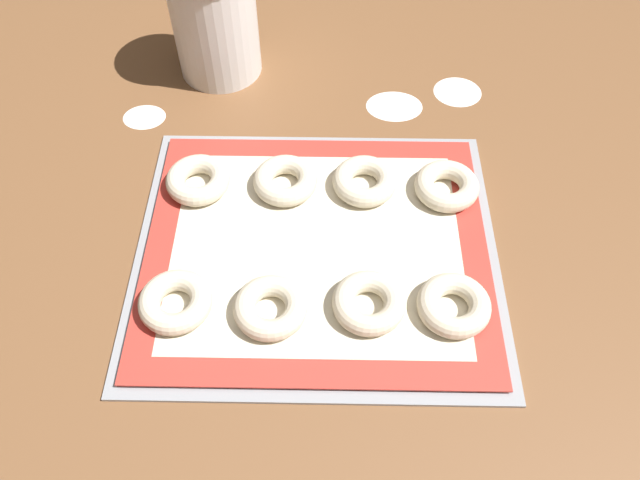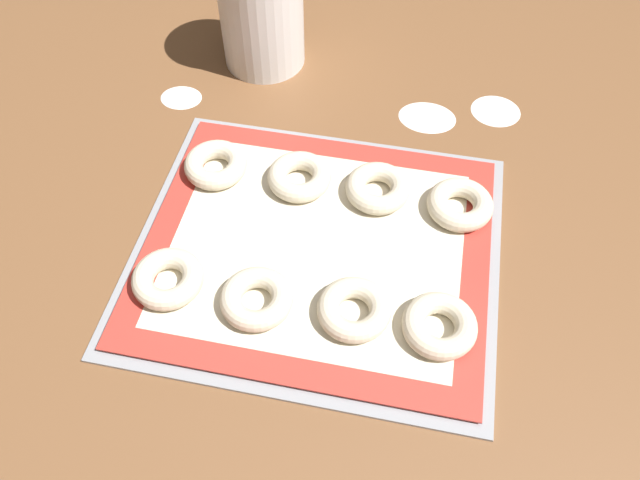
{
  "view_description": "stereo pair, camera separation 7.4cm",
  "coord_description": "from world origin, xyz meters",
  "px_view_note": "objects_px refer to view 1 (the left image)",
  "views": [
    {
      "loc": [
        0.01,
        -0.39,
        0.57
      ],
      "look_at": [
        0.0,
        0.02,
        0.02
      ],
      "focal_mm": 35.0,
      "sensor_mm": 36.0,
      "label": 1
    },
    {
      "loc": [
        0.08,
        -0.38,
        0.57
      ],
      "look_at": [
        0.0,
        0.02,
        0.02
      ],
      "focal_mm": 35.0,
      "sensor_mm": 36.0,
      "label": 2
    }
  ],
  "objects_px": {
    "baking_tray": "(320,250)",
    "bagel_front_far_left": "(175,302)",
    "bagel_front_mid_left": "(270,308)",
    "bagel_back_mid_right": "(364,181)",
    "bagel_front_mid_right": "(369,303)",
    "flour_canister": "(214,18)",
    "bagel_back_mid_left": "(285,181)",
    "bagel_front_far_right": "(454,305)",
    "bagel_back_far_right": "(447,186)",
    "bagel_back_far_left": "(198,180)"
  },
  "relations": [
    {
      "from": "baking_tray",
      "to": "bagel_front_far_left",
      "type": "bearing_deg",
      "value": -150.99
    },
    {
      "from": "bagel_front_mid_left",
      "to": "bagel_back_mid_right",
      "type": "relative_size",
      "value": 1.0
    },
    {
      "from": "bagel_front_mid_right",
      "to": "flour_canister",
      "type": "distance_m",
      "value": 0.45
    },
    {
      "from": "bagel_back_mid_right",
      "to": "flour_canister",
      "type": "relative_size",
      "value": 0.46
    },
    {
      "from": "bagel_back_mid_left",
      "to": "bagel_front_far_right",
      "type": "bearing_deg",
      "value": -42.87
    },
    {
      "from": "bagel_front_far_left",
      "to": "bagel_back_far_right",
      "type": "xyz_separation_m",
      "value": [
        0.29,
        0.16,
        0.0
      ]
    },
    {
      "from": "bagel_front_mid_right",
      "to": "bagel_back_mid_right",
      "type": "bearing_deg",
      "value": 90.04
    },
    {
      "from": "bagel_front_far_left",
      "to": "flour_canister",
      "type": "height_order",
      "value": "flour_canister"
    },
    {
      "from": "bagel_back_mid_left",
      "to": "bagel_back_mid_right",
      "type": "bearing_deg",
      "value": 0.38
    },
    {
      "from": "bagel_front_far_left",
      "to": "bagel_back_mid_right",
      "type": "relative_size",
      "value": 1.0
    },
    {
      "from": "bagel_front_far_left",
      "to": "bagel_front_mid_right",
      "type": "xyz_separation_m",
      "value": [
        0.2,
        0.0,
        0.0
      ]
    },
    {
      "from": "bagel_front_mid_right",
      "to": "baking_tray",
      "type": "bearing_deg",
      "value": 122.89
    },
    {
      "from": "bagel_front_mid_left",
      "to": "bagel_front_mid_right",
      "type": "height_order",
      "value": "same"
    },
    {
      "from": "bagel_front_far_left",
      "to": "bagel_back_mid_right",
      "type": "height_order",
      "value": "same"
    },
    {
      "from": "bagel_back_mid_right",
      "to": "flour_canister",
      "type": "height_order",
      "value": "flour_canister"
    },
    {
      "from": "bagel_front_far_left",
      "to": "bagel_back_mid_left",
      "type": "distance_m",
      "value": 0.2
    },
    {
      "from": "bagel_back_far_right",
      "to": "bagel_front_mid_right",
      "type": "bearing_deg",
      "value": -120.89
    },
    {
      "from": "baking_tray",
      "to": "flour_canister",
      "type": "distance_m",
      "value": 0.36
    },
    {
      "from": "baking_tray",
      "to": "bagel_back_far_left",
      "type": "relative_size",
      "value": 5.33
    },
    {
      "from": "flour_canister",
      "to": "baking_tray",
      "type": "bearing_deg",
      "value": -65.61
    },
    {
      "from": "bagel_back_mid_left",
      "to": "bagel_back_far_right",
      "type": "height_order",
      "value": "same"
    },
    {
      "from": "bagel_front_far_right",
      "to": "bagel_back_far_right",
      "type": "height_order",
      "value": "same"
    },
    {
      "from": "baking_tray",
      "to": "bagel_back_mid_left",
      "type": "distance_m",
      "value": 0.1
    },
    {
      "from": "bagel_front_far_left",
      "to": "bagel_back_far_right",
      "type": "bearing_deg",
      "value": 28.97
    },
    {
      "from": "bagel_back_mid_right",
      "to": "bagel_front_mid_right",
      "type": "bearing_deg",
      "value": -89.96
    },
    {
      "from": "flour_canister",
      "to": "bagel_back_far_right",
      "type": "bearing_deg",
      "value": -39.4
    },
    {
      "from": "bagel_back_mid_left",
      "to": "bagel_back_far_right",
      "type": "bearing_deg",
      "value": -1.63
    },
    {
      "from": "bagel_front_far_left",
      "to": "bagel_back_far_left",
      "type": "height_order",
      "value": "same"
    },
    {
      "from": "bagel_back_far_left",
      "to": "baking_tray",
      "type": "bearing_deg",
      "value": -30.48
    },
    {
      "from": "bagel_front_far_right",
      "to": "bagel_back_mid_left",
      "type": "xyz_separation_m",
      "value": [
        -0.18,
        0.17,
        0.0
      ]
    },
    {
      "from": "baking_tray",
      "to": "bagel_front_far_left",
      "type": "distance_m",
      "value": 0.17
    },
    {
      "from": "bagel_back_far_right",
      "to": "baking_tray",
      "type": "bearing_deg",
      "value": -151.06
    },
    {
      "from": "bagel_front_mid_right",
      "to": "flour_canister",
      "type": "xyz_separation_m",
      "value": [
        -0.2,
        0.4,
        0.06
      ]
    },
    {
      "from": "bagel_front_far_left",
      "to": "baking_tray",
      "type": "bearing_deg",
      "value": 29.01
    },
    {
      "from": "bagel_back_far_right",
      "to": "flour_canister",
      "type": "bearing_deg",
      "value": 140.6
    },
    {
      "from": "bagel_front_far_left",
      "to": "bagel_back_mid_left",
      "type": "xyz_separation_m",
      "value": [
        0.1,
        0.17,
        0.0
      ]
    },
    {
      "from": "bagel_back_far_right",
      "to": "bagel_front_mid_left",
      "type": "bearing_deg",
      "value": -139.45
    },
    {
      "from": "bagel_front_far_right",
      "to": "bagel_back_mid_right",
      "type": "distance_m",
      "value": 0.19
    },
    {
      "from": "bagel_front_mid_left",
      "to": "bagel_front_far_right",
      "type": "distance_m",
      "value": 0.19
    },
    {
      "from": "bagel_back_mid_right",
      "to": "bagel_back_far_right",
      "type": "xyz_separation_m",
      "value": [
        0.1,
        -0.01,
        0.0
      ]
    },
    {
      "from": "baking_tray",
      "to": "bagel_front_far_right",
      "type": "relative_size",
      "value": 5.33
    },
    {
      "from": "bagel_front_far_left",
      "to": "bagel_back_far_left",
      "type": "xyz_separation_m",
      "value": [
        0.0,
        0.17,
        0.0
      ]
    },
    {
      "from": "bagel_front_mid_right",
      "to": "flour_canister",
      "type": "height_order",
      "value": "flour_canister"
    },
    {
      "from": "bagel_front_far_left",
      "to": "bagel_back_mid_left",
      "type": "height_order",
      "value": "same"
    },
    {
      "from": "bagel_back_mid_right",
      "to": "bagel_front_far_right",
      "type": "bearing_deg",
      "value": -62.74
    },
    {
      "from": "bagel_back_far_left",
      "to": "bagel_front_far_right",
      "type": "bearing_deg",
      "value": -30.41
    },
    {
      "from": "bagel_front_mid_left",
      "to": "bagel_back_mid_left",
      "type": "height_order",
      "value": "same"
    },
    {
      "from": "bagel_back_mid_left",
      "to": "bagel_back_mid_right",
      "type": "xyz_separation_m",
      "value": [
        0.09,
        0.0,
        0.0
      ]
    },
    {
      "from": "baking_tray",
      "to": "bagel_front_mid_right",
      "type": "xyz_separation_m",
      "value": [
        0.05,
        -0.08,
        0.02
      ]
    },
    {
      "from": "bagel_front_far_left",
      "to": "bagel_back_far_right",
      "type": "relative_size",
      "value": 1.0
    }
  ]
}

